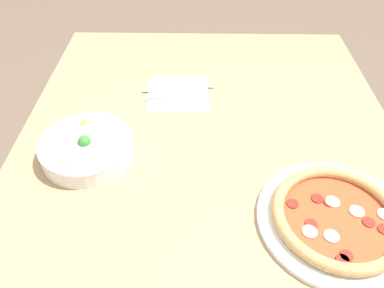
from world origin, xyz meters
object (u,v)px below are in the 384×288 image
(pizza, at_px, (337,218))
(fork, at_px, (178,98))
(bowl, at_px, (86,147))
(knife, at_px, (181,88))

(pizza, relative_size, fork, 1.76)
(bowl, relative_size, knife, 1.05)
(bowl, bearing_deg, knife, -37.20)
(fork, relative_size, knife, 0.86)
(bowl, relative_size, fork, 1.22)
(knife, bearing_deg, pizza, 118.43)
(fork, bearing_deg, knife, -105.17)
(pizza, bearing_deg, fork, 38.94)
(pizza, height_order, knife, pizza)
(bowl, distance_m, fork, 0.33)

